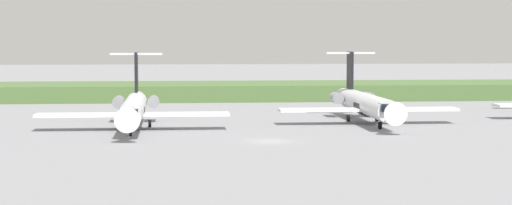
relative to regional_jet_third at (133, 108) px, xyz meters
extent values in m
plane|color=gray|center=(14.89, 15.40, -2.54)|extent=(500.00, 500.00, 0.00)
cube|color=#4C6B38|center=(14.89, 52.40, -1.14)|extent=(320.00, 20.00, 2.79)
cylinder|color=silver|center=(0.00, -0.59, -0.09)|extent=(2.70, 24.00, 2.70)
cone|color=silver|center=(0.00, -14.09, -0.09)|extent=(2.70, 3.00, 2.70)
cone|color=silver|center=(0.00, 13.41, -0.09)|extent=(2.30, 4.00, 2.29)
cube|color=black|center=(0.00, -12.19, 0.39)|extent=(2.02, 1.80, 0.90)
cylinder|color=black|center=(0.00, -0.59, -0.24)|extent=(2.76, 3.60, 2.76)
cube|color=silver|center=(-5.90, -1.59, -0.69)|extent=(11.00, 3.20, 0.36)
cube|color=silver|center=(5.91, -1.59, -0.69)|extent=(11.00, 3.20, 0.36)
cube|color=black|center=(0.00, 10.41, 3.86)|extent=(0.36, 3.20, 5.20)
cube|color=silver|center=(0.00, 10.71, 6.26)|extent=(6.80, 1.80, 0.24)
cylinder|color=gray|center=(-2.25, 8.61, 0.11)|extent=(1.50, 3.40, 1.50)
cylinder|color=gray|center=(2.25, 8.61, 0.11)|extent=(1.50, 3.40, 1.50)
cylinder|color=gray|center=(0.00, -8.03, -1.54)|extent=(0.20, 0.20, 0.65)
cylinder|color=black|center=(0.00, -8.03, -2.09)|extent=(0.30, 0.90, 0.90)
cylinder|color=black|center=(-1.90, 1.81, -2.09)|extent=(0.35, 0.90, 0.90)
cylinder|color=black|center=(1.90, 1.81, -2.09)|extent=(0.35, 0.90, 0.90)
cylinder|color=silver|center=(29.42, 4.26, -0.09)|extent=(2.70, 24.00, 2.70)
cone|color=silver|center=(29.42, -9.24, -0.09)|extent=(2.70, 3.00, 2.70)
cone|color=silver|center=(29.42, 18.26, -0.09)|extent=(2.30, 4.00, 2.29)
cube|color=black|center=(29.42, -7.34, 0.39)|extent=(2.02, 1.80, 0.90)
cylinder|color=black|center=(29.42, 4.26, -0.24)|extent=(2.76, 3.60, 2.76)
cube|color=silver|center=(23.52, 3.26, -0.69)|extent=(11.00, 3.20, 0.36)
cube|color=silver|center=(35.33, 3.26, -0.69)|extent=(11.00, 3.20, 0.36)
cube|color=black|center=(29.42, 15.26, 3.86)|extent=(0.36, 3.20, 5.20)
cube|color=silver|center=(29.42, 15.56, 6.26)|extent=(6.80, 1.80, 0.24)
cylinder|color=gray|center=(27.17, 13.46, 0.11)|extent=(1.50, 3.40, 1.50)
cylinder|color=gray|center=(31.67, 13.46, 0.11)|extent=(1.50, 3.40, 1.50)
cylinder|color=gray|center=(29.42, -3.18, -1.54)|extent=(0.20, 0.20, 0.65)
cylinder|color=black|center=(29.42, -3.18, -2.09)|extent=(0.30, 0.90, 0.90)
cylinder|color=black|center=(27.52, 6.66, -2.09)|extent=(0.35, 0.90, 0.90)
cylinder|color=black|center=(31.32, 6.66, -2.09)|extent=(0.35, 0.90, 0.90)
camera|label=1|loc=(4.55, -109.04, 8.37)|focal=63.49mm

